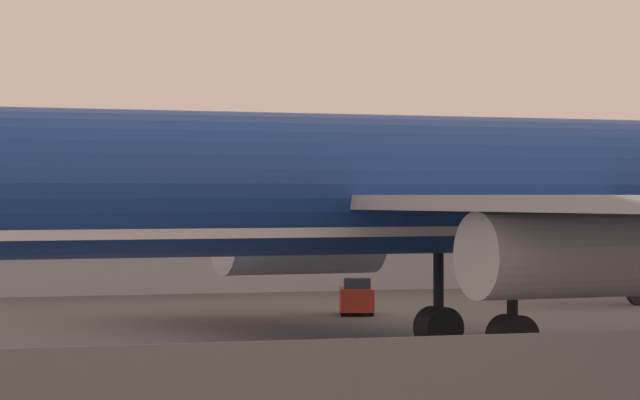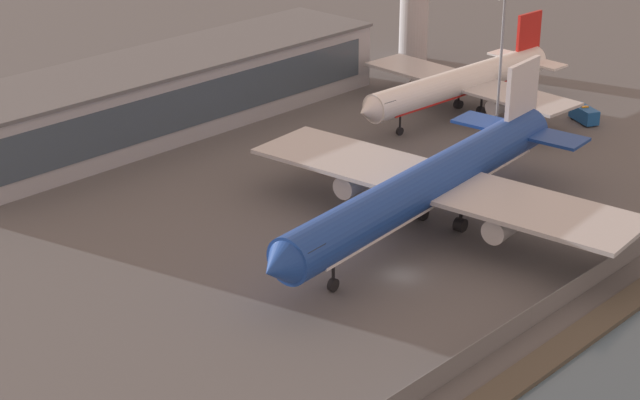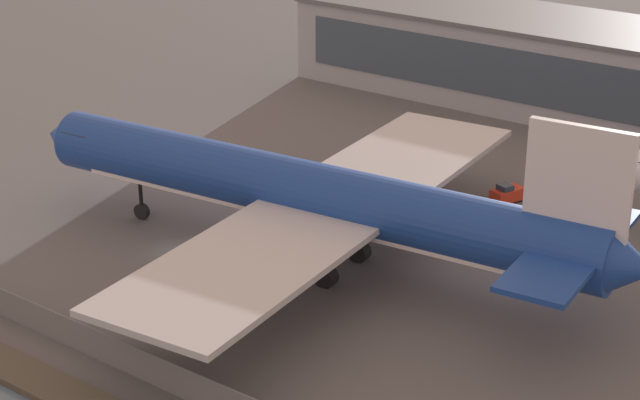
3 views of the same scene
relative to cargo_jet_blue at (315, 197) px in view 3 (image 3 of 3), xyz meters
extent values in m
plane|color=#565659|center=(-10.54, -4.73, -6.00)|extent=(500.00, 500.00, 0.00)
cube|color=slate|center=(-10.54, -20.73, -4.82)|extent=(280.00, 0.08, 2.36)
cylinder|color=slate|center=(-10.54, -20.73, -4.82)|extent=(0.10, 0.10, 2.36)
cylinder|color=#193D93|center=(-0.85, -0.08, 0.22)|extent=(49.75, 9.90, 5.08)
cone|color=#193D93|center=(-26.86, -2.65, 0.22)|extent=(3.76, 5.12, 4.82)
cone|color=#193D93|center=(25.17, 2.48, 0.22)|extent=(3.73, 4.87, 4.57)
cube|color=#232D3D|center=(-23.50, -2.31, 0.86)|extent=(3.20, 4.57, 1.52)
cube|color=silver|center=(-0.85, -0.08, -1.17)|extent=(42.26, 8.17, 0.91)
cube|color=#B7BABF|center=(2.78, -11.66, -0.41)|extent=(13.16, 24.71, 0.51)
cube|color=#B7BABF|center=(0.45, 11.98, -0.41)|extent=(13.16, 24.71, 0.51)
cylinder|color=#B7BABF|center=(1.12, -9.92, -2.06)|extent=(7.17, 3.46, 2.79)
cylinder|color=#B7BABF|center=(-0.84, 9.94, -2.06)|extent=(7.17, 3.46, 2.79)
cube|color=silver|center=(20.82, 2.05, 5.30)|extent=(7.45, 1.33, 8.63)
cube|color=#193D93|center=(21.25, -2.28, 0.60)|extent=(5.78, 9.15, 0.41)
cube|color=#193D93|center=(20.40, 6.38, 0.60)|extent=(5.78, 9.15, 0.41)
cylinder|color=black|center=(-18.08, -1.78, -3.80)|extent=(0.36, 0.36, 2.97)
cylinder|color=black|center=(-18.08, -1.78, -5.29)|extent=(1.47, 0.70, 1.42)
cylinder|color=black|center=(2.86, -2.40, -3.80)|extent=(0.41, 0.41, 2.97)
cylinder|color=black|center=(2.86, -2.40, -5.29)|extent=(1.74, 1.30, 1.63)
cylinder|color=black|center=(2.34, 2.91, -3.80)|extent=(0.41, 0.41, 2.97)
cylinder|color=black|center=(2.34, 2.91, -5.29)|extent=(1.74, 1.30, 1.63)
cone|color=white|center=(16.40, 23.81, -0.80)|extent=(2.98, 4.18, 4.03)
cube|color=red|center=(6.28, 21.27, -5.25)|extent=(2.59, 3.55, 1.11)
cube|color=#283847|center=(6.14, 20.89, -4.45)|extent=(1.58, 1.49, 0.50)
cylinder|color=black|center=(6.58, 20.10, -5.65)|extent=(0.44, 0.73, 0.70)
cylinder|color=black|center=(5.30, 20.56, -5.65)|extent=(0.44, 0.73, 0.70)
cylinder|color=black|center=(7.25, 21.97, -5.65)|extent=(0.44, 0.73, 0.70)
cylinder|color=black|center=(5.97, 22.43, -5.65)|extent=(0.44, 0.73, 0.70)
cube|color=#9EA3AD|center=(1.81, 50.55, -1.08)|extent=(73.34, 15.89, 9.83)
cube|color=#3D4C5B|center=(1.81, 42.52, -0.59)|extent=(67.48, 0.16, 5.90)
cube|color=#5B5E63|center=(1.81, 50.55, 4.08)|extent=(73.94, 16.49, 0.50)
camera|label=1|loc=(-27.37, -62.91, -0.13)|focal=105.00mm
camera|label=2|loc=(-89.64, -67.83, 46.20)|focal=60.00mm
camera|label=3|loc=(47.04, -62.41, 32.38)|focal=60.00mm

